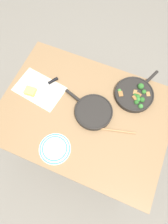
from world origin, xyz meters
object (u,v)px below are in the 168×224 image
Objects in this scene: skillet_broccoli at (135,94)px; skillet_eggs at (93,112)px; grater_knife at (48,84)px; dinner_plate_stack at (55,149)px; cheese_block at (30,92)px; wooden_spoon at (106,129)px.

skillet_broccoli reaches higher than skillet_eggs.
dinner_plate_stack reaches higher than grater_knife.
grater_knife is 0.53m from dinner_plate_stack.
dinner_plate_stack is at bearing 138.53° from cheese_block.
grater_knife reaches higher than wooden_spoon.
cheese_block is (0.65, -0.06, 0.01)m from wooden_spoon.
skillet_broccoli is at bearing -122.06° from dinner_plate_stack.
skillet_eggs reaches higher than grater_knife.
grater_knife is at bearing 126.93° from skillet_broccoli.
skillet_eggs is 1.72× the size of grater_knife.
grater_knife is at bearing -127.77° from cheese_block.
grater_knife is 0.15m from cheese_block.
grater_knife is at bearing 6.79° from skillet_eggs.
skillet_broccoli is at bearing -159.20° from cheese_block.
grater_knife is at bearing -57.72° from dinner_plate_stack.
skillet_broccoli is 1.78× the size of grater_knife.
skillet_eggs is 0.43m from grater_knife.
wooden_spoon is 0.66m from cheese_block.
skillet_broccoli reaches higher than dinner_plate_stack.
grater_knife is (0.43, -0.09, -0.01)m from skillet_eggs.
skillet_eggs reaches higher than cheese_block.
cheese_block is at bearing 21.61° from skillet_eggs.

